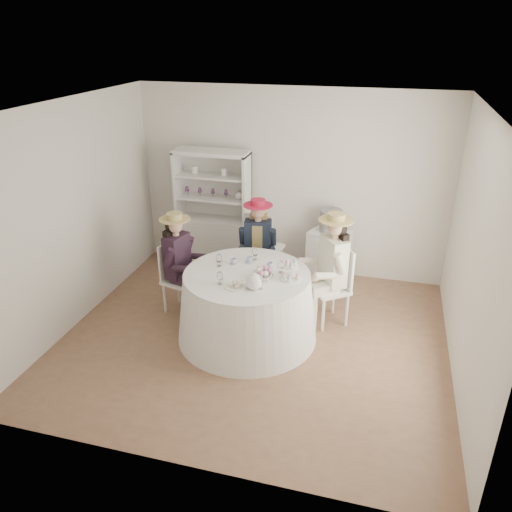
# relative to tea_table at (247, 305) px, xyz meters

# --- Properties ---
(ground) EXTENTS (4.50, 4.50, 0.00)m
(ground) POSITION_rel_tea_table_xyz_m (0.09, -0.04, -0.42)
(ground) COLOR brown
(ground) RESTS_ON ground
(ceiling) EXTENTS (4.50, 4.50, 0.00)m
(ceiling) POSITION_rel_tea_table_xyz_m (0.09, -0.04, 2.28)
(ceiling) COLOR white
(ceiling) RESTS_ON wall_back
(wall_back) EXTENTS (4.50, 0.00, 4.50)m
(wall_back) POSITION_rel_tea_table_xyz_m (0.09, 1.96, 0.93)
(wall_back) COLOR silver
(wall_back) RESTS_ON ground
(wall_front) EXTENTS (4.50, 0.00, 4.50)m
(wall_front) POSITION_rel_tea_table_xyz_m (0.09, -2.04, 0.93)
(wall_front) COLOR silver
(wall_front) RESTS_ON ground
(wall_left) EXTENTS (0.00, 4.50, 4.50)m
(wall_left) POSITION_rel_tea_table_xyz_m (-2.16, -0.04, 0.93)
(wall_left) COLOR silver
(wall_left) RESTS_ON ground
(wall_right) EXTENTS (0.00, 4.50, 4.50)m
(wall_right) POSITION_rel_tea_table_xyz_m (2.34, -0.04, 0.93)
(wall_right) COLOR silver
(wall_right) RESTS_ON ground
(tea_table) EXTENTS (1.67, 1.67, 0.84)m
(tea_table) POSITION_rel_tea_table_xyz_m (0.00, 0.00, 0.00)
(tea_table) COLOR white
(tea_table) RESTS_ON ground
(hutch) EXTENTS (1.16, 0.60, 1.83)m
(hutch) POSITION_rel_tea_table_xyz_m (-1.00, 1.70, 0.23)
(hutch) COLOR silver
(hutch) RESTS_ON ground
(side_table) EXTENTS (0.64, 0.64, 0.78)m
(side_table) POSITION_rel_tea_table_xyz_m (0.74, 1.71, -0.03)
(side_table) COLOR silver
(side_table) RESTS_ON ground
(hatbox) EXTENTS (0.31, 0.31, 0.31)m
(hatbox) POSITION_rel_tea_table_xyz_m (0.74, 1.71, 0.52)
(hatbox) COLOR black
(hatbox) RESTS_ON side_table
(guest_left) EXTENTS (0.54, 0.51, 1.35)m
(guest_left) POSITION_rel_tea_table_xyz_m (-1.00, 0.35, 0.34)
(guest_left) COLOR silver
(guest_left) RESTS_ON ground
(guest_mid) EXTENTS (0.51, 0.54, 1.37)m
(guest_mid) POSITION_rel_tea_table_xyz_m (-0.15, 1.05, 0.36)
(guest_mid) COLOR silver
(guest_mid) RESTS_ON ground
(guest_right) EXTENTS (0.63, 0.60, 1.46)m
(guest_right) POSITION_rel_tea_table_xyz_m (0.90, 0.56, 0.40)
(guest_right) COLOR silver
(guest_right) RESTS_ON ground
(spare_chair) EXTENTS (0.53, 0.53, 1.08)m
(spare_chair) POSITION_rel_tea_table_xyz_m (-0.18, 1.41, 0.16)
(spare_chair) COLOR silver
(spare_chair) RESTS_ON ground
(teacup_a) EXTENTS (0.09, 0.09, 0.06)m
(teacup_a) POSITION_rel_tea_table_xyz_m (-0.22, 0.20, 0.45)
(teacup_a) COLOR white
(teacup_a) RESTS_ON tea_table
(teacup_b) EXTENTS (0.10, 0.10, 0.07)m
(teacup_b) POSITION_rel_tea_table_xyz_m (-0.05, 0.29, 0.46)
(teacup_b) COLOR white
(teacup_b) RESTS_ON tea_table
(teacup_c) EXTENTS (0.09, 0.09, 0.06)m
(teacup_c) POSITION_rel_tea_table_xyz_m (0.22, 0.21, 0.45)
(teacup_c) COLOR white
(teacup_c) RESTS_ON tea_table
(flower_bowl) EXTENTS (0.26, 0.26, 0.06)m
(flower_bowl) POSITION_rel_tea_table_xyz_m (0.19, -0.09, 0.45)
(flower_bowl) COLOR white
(flower_bowl) RESTS_ON tea_table
(flower_arrangement) EXTENTS (0.18, 0.18, 0.07)m
(flower_arrangement) POSITION_rel_tea_table_xyz_m (0.19, -0.04, 0.51)
(flower_arrangement) COLOR pink
(flower_arrangement) RESTS_ON tea_table
(table_teapot) EXTENTS (0.26, 0.18, 0.19)m
(table_teapot) POSITION_rel_tea_table_xyz_m (0.18, -0.32, 0.51)
(table_teapot) COLOR white
(table_teapot) RESTS_ON tea_table
(sandwich_plate) EXTENTS (0.24, 0.24, 0.05)m
(sandwich_plate) POSITION_rel_tea_table_xyz_m (-0.03, -0.34, 0.44)
(sandwich_plate) COLOR white
(sandwich_plate) RESTS_ON tea_table
(cupcake_stand) EXTENTS (0.24, 0.24, 0.22)m
(cupcake_stand) POSITION_rel_tea_table_xyz_m (0.51, -0.00, 0.51)
(cupcake_stand) COLOR white
(cupcake_stand) RESTS_ON tea_table
(stemware_set) EXTENTS (0.81, 0.79, 0.15)m
(stemware_set) POSITION_rel_tea_table_xyz_m (0.00, 0.00, 0.50)
(stemware_set) COLOR white
(stemware_set) RESTS_ON tea_table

